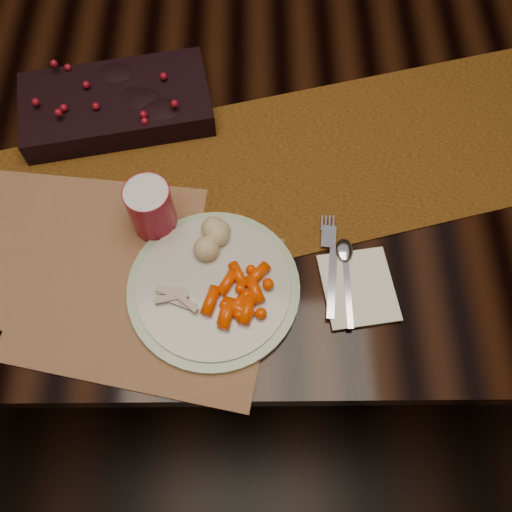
{
  "coord_description": "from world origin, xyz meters",
  "views": [
    {
      "loc": [
        0.03,
        -0.66,
        1.57
      ],
      "look_at": [
        0.03,
        -0.28,
        0.8
      ],
      "focal_mm": 38.0,
      "sensor_mm": 36.0,
      "label": 1
    }
  ],
  "objects_px": {
    "dining_table": "(241,228)",
    "placemat_main": "(145,297)",
    "napkin": "(358,287)",
    "mashed_potatoes": "(211,236)",
    "turkey_shreds": "(175,298)",
    "red_cup": "(151,209)",
    "baby_carrots": "(239,292)",
    "centerpiece": "(116,101)",
    "dinner_plate": "(214,288)"
  },
  "relations": [
    {
      "from": "red_cup",
      "to": "baby_carrots",
      "type": "bearing_deg",
      "value": -43.32
    },
    {
      "from": "baby_carrots",
      "to": "red_cup",
      "type": "distance_m",
      "value": 0.2
    },
    {
      "from": "mashed_potatoes",
      "to": "turkey_shreds",
      "type": "relative_size",
      "value": 1.14
    },
    {
      "from": "dining_table",
      "to": "dinner_plate",
      "type": "distance_m",
      "value": 0.5
    },
    {
      "from": "dinner_plate",
      "to": "centerpiece",
      "type": "bearing_deg",
      "value": 117.46
    },
    {
      "from": "centerpiece",
      "to": "red_cup",
      "type": "distance_m",
      "value": 0.26
    },
    {
      "from": "baby_carrots",
      "to": "mashed_potatoes",
      "type": "height_order",
      "value": "mashed_potatoes"
    },
    {
      "from": "dining_table",
      "to": "red_cup",
      "type": "distance_m",
      "value": 0.49
    },
    {
      "from": "dining_table",
      "to": "napkin",
      "type": "xyz_separation_m",
      "value": [
        0.2,
        -0.32,
        0.38
      ]
    },
    {
      "from": "centerpiece",
      "to": "dining_table",
      "type": "bearing_deg",
      "value": -11.77
    },
    {
      "from": "dining_table",
      "to": "red_cup",
      "type": "height_order",
      "value": "red_cup"
    },
    {
      "from": "mashed_potatoes",
      "to": "napkin",
      "type": "xyz_separation_m",
      "value": [
        0.24,
        -0.08,
        -0.03
      ]
    },
    {
      "from": "mashed_potatoes",
      "to": "red_cup",
      "type": "height_order",
      "value": "red_cup"
    },
    {
      "from": "dining_table",
      "to": "napkin",
      "type": "distance_m",
      "value": 0.54
    },
    {
      "from": "dinner_plate",
      "to": "placemat_main",
      "type": "bearing_deg",
      "value": -174.07
    },
    {
      "from": "mashed_potatoes",
      "to": "turkey_shreds",
      "type": "xyz_separation_m",
      "value": [
        -0.05,
        -0.1,
        -0.01
      ]
    },
    {
      "from": "placemat_main",
      "to": "mashed_potatoes",
      "type": "height_order",
      "value": "mashed_potatoes"
    },
    {
      "from": "mashed_potatoes",
      "to": "red_cup",
      "type": "xyz_separation_m",
      "value": [
        -0.1,
        0.04,
        0.02
      ]
    },
    {
      "from": "centerpiece",
      "to": "napkin",
      "type": "distance_m",
      "value": 0.56
    },
    {
      "from": "baby_carrots",
      "to": "napkin",
      "type": "distance_m",
      "value": 0.2
    },
    {
      "from": "napkin",
      "to": "dinner_plate",
      "type": "bearing_deg",
      "value": 172.21
    },
    {
      "from": "dining_table",
      "to": "mashed_potatoes",
      "type": "height_order",
      "value": "mashed_potatoes"
    },
    {
      "from": "centerpiece",
      "to": "placemat_main",
      "type": "relative_size",
      "value": 0.85
    },
    {
      "from": "placemat_main",
      "to": "baby_carrots",
      "type": "height_order",
      "value": "baby_carrots"
    },
    {
      "from": "baby_carrots",
      "to": "placemat_main",
      "type": "bearing_deg",
      "value": 179.02
    },
    {
      "from": "centerpiece",
      "to": "dinner_plate",
      "type": "xyz_separation_m",
      "value": [
        0.19,
        -0.37,
        -0.03
      ]
    },
    {
      "from": "red_cup",
      "to": "placemat_main",
      "type": "bearing_deg",
      "value": -93.74
    },
    {
      "from": "napkin",
      "to": "red_cup",
      "type": "xyz_separation_m",
      "value": [
        -0.34,
        0.12,
        0.05
      ]
    },
    {
      "from": "dining_table",
      "to": "turkey_shreds",
      "type": "relative_size",
      "value": 26.92
    },
    {
      "from": "dining_table",
      "to": "red_cup",
      "type": "xyz_separation_m",
      "value": [
        -0.14,
        -0.2,
        0.43
      ]
    },
    {
      "from": "dining_table",
      "to": "centerpiece",
      "type": "relative_size",
      "value": 5.18
    },
    {
      "from": "baby_carrots",
      "to": "turkey_shreds",
      "type": "xyz_separation_m",
      "value": [
        -0.1,
        -0.01,
        -0.0
      ]
    },
    {
      "from": "turkey_shreds",
      "to": "napkin",
      "type": "height_order",
      "value": "turkey_shreds"
    },
    {
      "from": "dining_table",
      "to": "napkin",
      "type": "bearing_deg",
      "value": -57.77
    },
    {
      "from": "dining_table",
      "to": "turkey_shreds",
      "type": "bearing_deg",
      "value": -105.11
    },
    {
      "from": "mashed_potatoes",
      "to": "turkey_shreds",
      "type": "bearing_deg",
      "value": -117.89
    },
    {
      "from": "placemat_main",
      "to": "red_cup",
      "type": "relative_size",
      "value": 3.93
    },
    {
      "from": "red_cup",
      "to": "dining_table",
      "type": "bearing_deg",
      "value": 55.28
    },
    {
      "from": "placemat_main",
      "to": "dining_table",
      "type": "bearing_deg",
      "value": 78.3
    },
    {
      "from": "placemat_main",
      "to": "turkey_shreds",
      "type": "relative_size",
      "value": 6.09
    },
    {
      "from": "dining_table",
      "to": "placemat_main",
      "type": "distance_m",
      "value": 0.52
    },
    {
      "from": "placemat_main",
      "to": "napkin",
      "type": "distance_m",
      "value": 0.35
    },
    {
      "from": "dinner_plate",
      "to": "baby_carrots",
      "type": "relative_size",
      "value": 2.59
    },
    {
      "from": "centerpiece",
      "to": "turkey_shreds",
      "type": "height_order",
      "value": "centerpiece"
    },
    {
      "from": "napkin",
      "to": "turkey_shreds",
      "type": "bearing_deg",
      "value": 176.73
    },
    {
      "from": "baby_carrots",
      "to": "turkey_shreds",
      "type": "bearing_deg",
      "value": -174.74
    },
    {
      "from": "dining_table",
      "to": "napkin",
      "type": "height_order",
      "value": "napkin"
    },
    {
      "from": "centerpiece",
      "to": "turkey_shreds",
      "type": "relative_size",
      "value": 5.2
    },
    {
      "from": "baby_carrots",
      "to": "mashed_potatoes",
      "type": "xyz_separation_m",
      "value": [
        -0.05,
        0.09,
        0.01
      ]
    },
    {
      "from": "dinner_plate",
      "to": "napkin",
      "type": "relative_size",
      "value": 2.13
    }
  ]
}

